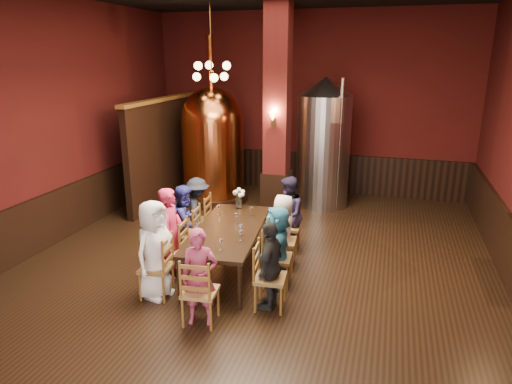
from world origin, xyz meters
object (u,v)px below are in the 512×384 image
(person_0, at_px, (155,250))
(person_1, at_px, (171,233))
(dining_table, at_px, (229,232))
(steel_vessel, at_px, (323,143))
(copper_kettle, at_px, (213,144))
(rose_vase, at_px, (239,195))
(person_2, at_px, (186,223))

(person_0, relative_size, person_1, 1.01)
(dining_table, bearing_deg, steel_vessel, 71.14)
(copper_kettle, xyz_separation_m, rose_vase, (1.50, -2.53, -0.41))
(person_2, bearing_deg, dining_table, -112.82)
(steel_vessel, relative_size, rose_vase, 7.76)
(rose_vase, bearing_deg, copper_kettle, 120.70)
(person_0, bearing_deg, steel_vessel, -5.19)
(rose_vase, bearing_deg, person_2, -134.02)
(person_0, relative_size, person_2, 1.11)
(copper_kettle, relative_size, rose_vase, 10.07)
(dining_table, bearing_deg, rose_vase, 93.33)
(dining_table, xyz_separation_m, rose_vase, (-0.16, 0.99, 0.31))
(person_1, xyz_separation_m, steel_vessel, (1.73, 4.36, 0.75))
(dining_table, distance_m, person_1, 0.91)
(person_0, height_order, person_2, person_0)
(person_2, height_order, steel_vessel, steel_vessel)
(dining_table, xyz_separation_m, person_0, (-0.75, -1.08, 0.05))
(copper_kettle, bearing_deg, dining_table, -64.74)
(dining_table, xyz_separation_m, copper_kettle, (-1.66, 3.52, 0.72))
(person_1, xyz_separation_m, person_2, (-0.07, 0.66, -0.07))
(copper_kettle, height_order, steel_vessel, copper_kettle)
(person_2, distance_m, rose_vase, 1.09)
(dining_table, bearing_deg, person_0, -130.36)
(person_2, distance_m, steel_vessel, 4.19)
(dining_table, bearing_deg, person_2, 158.78)
(copper_kettle, bearing_deg, person_2, -76.58)
(person_0, distance_m, rose_vase, 2.17)
(person_1, relative_size, steel_vessel, 0.50)
(person_0, xyz_separation_m, rose_vase, (0.59, 2.07, 0.26))
(person_1, relative_size, rose_vase, 3.85)
(copper_kettle, xyz_separation_m, steel_vessel, (2.58, 0.42, 0.08))
(person_0, relative_size, rose_vase, 3.87)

